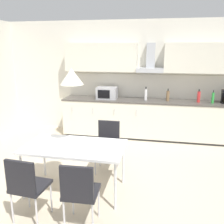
% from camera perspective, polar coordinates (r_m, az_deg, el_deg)
% --- Properties ---
extents(ground_plane, '(8.70, 7.66, 0.02)m').
position_cam_1_polar(ground_plane, '(4.28, -3.94, -15.35)').
color(ground_plane, beige).
extents(wall_back, '(6.96, 0.10, 2.76)m').
position_cam_1_polar(wall_back, '(6.30, 2.04, 7.79)').
color(wall_back, silver).
rests_on(wall_back, ground_plane).
extents(kitchen_counter, '(4.11, 0.67, 0.91)m').
position_cam_1_polar(kitchen_counter, '(6.05, 8.22, -1.55)').
color(kitchen_counter, '#333333').
rests_on(kitchen_counter, ground_plane).
extents(backsplash_tile, '(4.09, 0.02, 0.58)m').
position_cam_1_polar(backsplash_tile, '(6.19, 8.63, 5.86)').
color(backsplash_tile, silver).
rests_on(backsplash_tile, kitchen_counter).
extents(upper_wall_cabinets, '(4.09, 0.40, 0.66)m').
position_cam_1_polar(upper_wall_cabinets, '(5.97, 8.81, 12.12)').
color(upper_wall_cabinets, silver).
extents(microwave, '(0.48, 0.35, 0.28)m').
position_cam_1_polar(microwave, '(6.04, -1.17, 4.38)').
color(microwave, '#ADADB2').
rests_on(microwave, kitchen_counter).
extents(bottle_green, '(0.06, 0.06, 0.29)m').
position_cam_1_polar(bottle_green, '(5.97, 22.06, 3.04)').
color(bottle_green, green).
rests_on(bottle_green, kitchen_counter).
extents(bottle_brown, '(0.07, 0.07, 0.28)m').
position_cam_1_polar(bottle_brown, '(5.94, 12.64, 3.66)').
color(bottle_brown, brown).
rests_on(bottle_brown, kitchen_counter).
extents(bottle_red, '(0.07, 0.07, 0.30)m').
position_cam_1_polar(bottle_red, '(5.97, 19.21, 3.32)').
color(bottle_red, red).
rests_on(bottle_red, kitchen_counter).
extents(bottle_white, '(0.07, 0.07, 0.32)m').
position_cam_1_polar(bottle_white, '(5.92, 7.72, 4.00)').
color(bottle_white, white).
rests_on(bottle_white, kitchen_counter).
extents(dining_table, '(1.46, 0.81, 0.73)m').
position_cam_1_polar(dining_table, '(3.73, -8.56, -8.27)').
color(dining_table, white).
rests_on(dining_table, ground_plane).
extents(chair_near_right, '(0.42, 0.42, 0.87)m').
position_cam_1_polar(chair_near_right, '(3.03, -7.44, -17.14)').
color(chair_near_right, black).
rests_on(chair_near_right, ground_plane).
extents(chair_near_left, '(0.43, 0.43, 0.87)m').
position_cam_1_polar(chair_near_left, '(3.29, -18.99, -15.19)').
color(chair_near_left, black).
rests_on(chair_near_left, ground_plane).
extents(chair_far_right, '(0.40, 0.40, 0.87)m').
position_cam_1_polar(chair_far_right, '(4.40, -0.96, -6.61)').
color(chair_far_right, black).
rests_on(chair_far_right, ground_plane).
extents(pendant_lamp, '(0.32, 0.32, 0.22)m').
position_cam_1_polar(pendant_lamp, '(3.46, -9.22, 8.01)').
color(pendant_lamp, silver).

